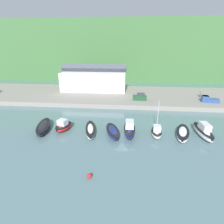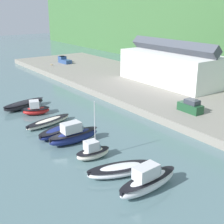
{
  "view_description": "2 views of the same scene",
  "coord_description": "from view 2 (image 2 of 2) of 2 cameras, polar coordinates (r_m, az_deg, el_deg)",
  "views": [
    {
      "loc": [
        1.02,
        -30.81,
        17.01
      ],
      "look_at": [
        -2.64,
        7.52,
        2.31
      ],
      "focal_mm": 28.0,
      "sensor_mm": 36.0,
      "label": 1
    },
    {
      "loc": [
        36.25,
        -17.1,
        17.92
      ],
      "look_at": [
        -0.3,
        9.17,
        2.35
      ],
      "focal_mm": 50.0,
      "sensor_mm": 36.0,
      "label": 2
    }
  ],
  "objects": [
    {
      "name": "moored_boat_3",
      "position": [
        45.47,
        -9.86,
        -3.53
      ],
      "size": [
        4.23,
        7.29,
        1.24
      ],
      "rotation": [
        0.0,
        0.0,
        0.29
      ],
      "color": "navy",
      "rests_on": "ground_plane"
    },
    {
      "name": "parked_car_0",
      "position": [
        52.23,
        14.16,
        0.97
      ],
      "size": [
        4.24,
        1.89,
        2.16
      ],
      "rotation": [
        0.0,
        0.0,
        1.55
      ],
      "color": "#1E4C2D",
      "rests_on": "quay_promenade"
    },
    {
      "name": "moored_boat_7",
      "position": [
        32.36,
        6.57,
        -12.43
      ],
      "size": [
        2.63,
        7.81,
        2.9
      ],
      "rotation": [
        0.0,
        0.0,
        0.08
      ],
      "color": "white",
      "rests_on": "ground_plane"
    },
    {
      "name": "ground_plane",
      "position": [
        43.91,
        -9.57,
        -5.3
      ],
      "size": [
        320.0,
        320.0,
        0.0
      ],
      "primitive_type": "plane",
      "color": "slate"
    },
    {
      "name": "dog_on_quay",
      "position": [
        91.33,
        -10.98,
        8.53
      ],
      "size": [
        0.63,
        0.86,
        0.68
      ],
      "rotation": [
        0.0,
        0.0,
        2.68
      ],
      "color": "tan",
      "rests_on": "quay_promenade"
    },
    {
      "name": "quay_promenade",
      "position": [
        60.7,
        15.1,
        1.86
      ],
      "size": [
        126.65,
        25.07,
        1.29
      ],
      "color": "gray",
      "rests_on": "ground_plane"
    },
    {
      "name": "harbor_clubhouse",
      "position": [
        71.0,
        10.71,
        8.16
      ],
      "size": [
        23.66,
        10.39,
        9.5
      ],
      "color": "white",
      "rests_on": "quay_promenade"
    },
    {
      "name": "moored_boat_6",
      "position": [
        34.97,
        1.51,
        -10.54
      ],
      "size": [
        4.44,
        8.02,
        1.21
      ],
      "rotation": [
        0.0,
        0.0,
        -0.28
      ],
      "color": "white",
      "rests_on": "ground_plane"
    },
    {
      "name": "pickup_truck_1",
      "position": [
        95.69,
        -8.77,
        9.34
      ],
      "size": [
        4.86,
        2.3,
        1.9
      ],
      "rotation": [
        0.0,
        0.0,
        1.65
      ],
      "color": "#2D4C84",
      "rests_on": "quay_promenade"
    },
    {
      "name": "moored_boat_2",
      "position": [
        49.8,
        -11.57,
        -1.79
      ],
      "size": [
        3.77,
        8.48,
        0.94
      ],
      "rotation": [
        0.0,
        0.0,
        0.22
      ],
      "color": "white",
      "rests_on": "ground_plane"
    },
    {
      "name": "moored_boat_5",
      "position": [
        38.49,
        -3.55,
        -7.3
      ],
      "size": [
        2.21,
        4.54,
        7.26
      ],
      "rotation": [
        0.0,
        0.0,
        -0.05
      ],
      "color": "white",
      "rests_on": "ground_plane"
    },
    {
      "name": "moored_boat_1",
      "position": [
        55.02,
        -13.78,
        0.48
      ],
      "size": [
        3.77,
        5.12,
        2.46
      ],
      "rotation": [
        0.0,
        0.0,
        -0.31
      ],
      "color": "red",
      "rests_on": "ground_plane"
    },
    {
      "name": "moored_boat_4",
      "position": [
        42.81,
        -7.06,
        -4.21
      ],
      "size": [
        2.31,
        7.5,
        2.96
      ],
      "rotation": [
        0.0,
        0.0,
        0.01
      ],
      "color": "navy",
      "rests_on": "ground_plane"
    },
    {
      "name": "moored_boat_0",
      "position": [
        58.76,
        -15.77,
        1.3
      ],
      "size": [
        4.4,
        8.7,
        1.32
      ],
      "rotation": [
        0.0,
        0.0,
        0.25
      ],
      "color": "black",
      "rests_on": "ground_plane"
    }
  ]
}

